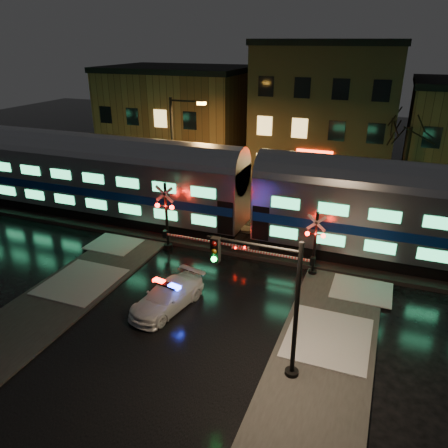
# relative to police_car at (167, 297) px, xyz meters

# --- Properties ---
(ground) EXTENTS (120.00, 120.00, 0.00)m
(ground) POSITION_rel_police_car_xyz_m (1.12, 3.33, -0.63)
(ground) COLOR black
(ground) RESTS_ON ground
(ballast) EXTENTS (90.00, 4.20, 0.24)m
(ballast) POSITION_rel_police_car_xyz_m (1.12, 8.33, -0.51)
(ballast) COLOR black
(ballast) RESTS_ON ground
(sidewalk_left) EXTENTS (4.00, 20.00, 0.12)m
(sidewalk_left) POSITION_rel_police_car_xyz_m (-5.38, -2.67, -0.57)
(sidewalk_left) COLOR #2D2D2D
(sidewalk_left) RESTS_ON ground
(sidewalk_right) EXTENTS (4.00, 20.00, 0.12)m
(sidewalk_right) POSITION_rel_police_car_xyz_m (7.62, -2.67, -0.57)
(sidewalk_right) COLOR #2D2D2D
(sidewalk_right) RESTS_ON ground
(building_left) EXTENTS (14.00, 10.00, 9.00)m
(building_left) POSITION_rel_police_car_xyz_m (-11.88, 25.33, 3.87)
(building_left) COLOR brown
(building_left) RESTS_ON ground
(building_mid) EXTENTS (12.00, 11.00, 11.50)m
(building_mid) POSITION_rel_police_car_xyz_m (3.12, 25.83, 5.12)
(building_mid) COLOR brown
(building_mid) RESTS_ON ground
(train) EXTENTS (51.00, 3.12, 5.92)m
(train) POSITION_rel_police_car_xyz_m (1.44, 8.33, 2.75)
(train) COLOR black
(train) RESTS_ON ballast
(police_car) EXTENTS (2.61, 4.60, 1.41)m
(police_car) POSITION_rel_police_car_xyz_m (0.00, 0.00, 0.00)
(police_car) COLOR white
(police_car) RESTS_ON ground
(crossing_signal_right) EXTENTS (5.25, 0.63, 3.72)m
(crossing_signal_right) POSITION_rel_police_car_xyz_m (5.55, 5.63, 0.90)
(crossing_signal_right) COLOR black
(crossing_signal_right) RESTS_ON ground
(crossing_signal_left) EXTENTS (6.02, 0.67, 4.26)m
(crossing_signal_left) POSITION_rel_police_car_xyz_m (-2.67, 5.64, 1.13)
(crossing_signal_left) COLOR black
(crossing_signal_left) RESTS_ON ground
(traffic_light) EXTENTS (3.72, 0.68, 5.75)m
(traffic_light) POSITION_rel_police_car_xyz_m (5.75, -2.46, 2.42)
(traffic_light) COLOR black
(traffic_light) RESTS_ON ground
(streetlight) EXTENTS (2.76, 0.29, 8.25)m
(streetlight) POSITION_rel_police_car_xyz_m (-5.61, 12.33, 4.12)
(streetlight) COLOR black
(streetlight) RESTS_ON ground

